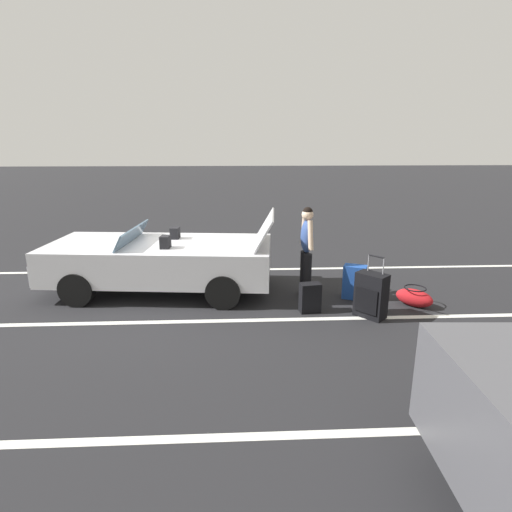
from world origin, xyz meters
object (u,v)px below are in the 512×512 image
Objects in this scene: suitcase_medium_bright at (354,282)px; traveler_person at (307,247)px; suitcase_small_carryon at (310,298)px; convertible_car at (151,261)px; suitcase_large_black at (371,295)px; duffel_bag at (414,297)px.

traveler_person reaches higher than suitcase_medium_bright.
suitcase_small_carryon is 1.03m from traveler_person.
convertible_car is 4.24× the size of suitcase_large_black.
suitcase_small_carryon is 0.75× the size of duffel_bag.
convertible_car is 8.68× the size of suitcase_small_carryon.
suitcase_medium_bright is 1.08m from traveler_person.
suitcase_medium_bright is 1.24× the size of suitcase_small_carryon.
duffel_bag is at bearing 173.24° from convertible_car.
traveler_person is (-0.05, -0.77, 0.68)m from suitcase_small_carryon.
suitcase_large_black is (-3.78, 1.42, -0.22)m from convertible_car.
suitcase_medium_bright reaches higher than suitcase_small_carryon.
suitcase_small_carryon is at bearing -58.02° from suitcase_large_black.
convertible_car is 3.81m from suitcase_medium_bright.
suitcase_large_black is 0.98m from suitcase_small_carryon.
suitcase_large_black is 1.53× the size of duffel_bag.
suitcase_large_black reaches higher than duffel_bag.
suitcase_large_black is 0.83m from suitcase_medium_bright.
suitcase_large_black is at bearing -113.79° from suitcase_small_carryon.
suitcase_small_carryon is at bearing 145.89° from suitcase_medium_bright.
convertible_car is at bearing 104.68° from suitcase_medium_bright.
suitcase_medium_bright is at bearing 176.40° from convertible_car.
convertible_car reaches higher than duffel_bag.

